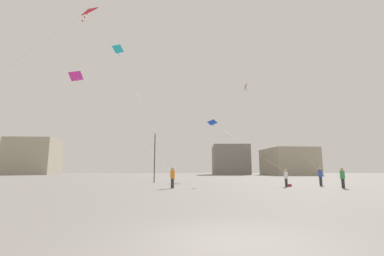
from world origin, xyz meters
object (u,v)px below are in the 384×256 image
at_px(kite_magenta_delta, 77,77).
at_px(kite_cyan_delta, 119,52).
at_px(kite_crimson_diamond, 88,11).
at_px(person_in_white, 286,177).
at_px(handbag_beside_flyer, 290,185).
at_px(building_left_hall, 33,156).
at_px(building_right_hall, 288,162).
at_px(kite_cobalt_delta, 213,123).
at_px(lamppost_west, 155,149).
at_px(person_in_blue, 320,176).
at_px(kite_violet_delta, 246,88).
at_px(building_centre_hall, 230,160).
at_px(person_in_orange, 172,177).
at_px(person_in_green, 343,177).

bearing_deg(kite_magenta_delta, kite_cyan_delta, 18.31).
bearing_deg(kite_cyan_delta, kite_crimson_diamond, -83.32).
relative_size(person_in_white, handbag_beside_flyer, 5.06).
relative_size(building_left_hall, building_right_hall, 0.94).
distance_m(kite_cobalt_delta, lamppost_west, 13.44).
xyz_separation_m(person_in_blue, kite_violet_delta, (-3.02, 15.77, 14.09)).
relative_size(building_centre_hall, handbag_beside_flyer, 58.25).
relative_size(person_in_orange, kite_violet_delta, 0.10).
height_order(kite_crimson_diamond, handbag_beside_flyer, kite_crimson_diamond).
bearing_deg(kite_cyan_delta, building_left_hall, 124.19).
distance_m(person_in_white, kite_violet_delta, 22.42).
height_order(person_in_green, kite_cobalt_delta, kite_cobalt_delta).
bearing_deg(kite_violet_delta, kite_magenta_delta, -148.17).
height_order(person_in_white, person_in_green, person_in_green).
relative_size(person_in_white, kite_magenta_delta, 0.14).
xyz_separation_m(person_in_blue, kite_magenta_delta, (-25.29, 1.95, 10.55)).
relative_size(person_in_white, kite_cobalt_delta, 0.09).
xyz_separation_m(kite_crimson_diamond, handbag_beside_flyer, (15.77, 9.77, -10.85)).
bearing_deg(person_in_orange, kite_cyan_delta, -70.82).
bearing_deg(kite_magenta_delta, person_in_orange, -25.69).
bearing_deg(lamppost_west, person_in_white, -32.30).
bearing_deg(kite_cobalt_delta, building_centre_hall, 76.99).
height_order(person_in_white, lamppost_west, lamppost_west).
bearing_deg(building_left_hall, kite_crimson_diamond, -59.84).
bearing_deg(lamppost_west, kite_violet_delta, 32.79).
relative_size(person_in_blue, kite_crimson_diamond, 0.18).
height_order(person_in_blue, kite_crimson_diamond, kite_crimson_diamond).
relative_size(person_in_green, person_in_blue, 0.96).
relative_size(kite_cobalt_delta, building_centre_hall, 0.99).
relative_size(person_in_orange, kite_cobalt_delta, 0.10).
xyz_separation_m(kite_cobalt_delta, building_centre_hall, (12.88, 55.76, -3.79)).
bearing_deg(kite_crimson_diamond, building_right_hall, 60.20).
distance_m(person_in_white, person_in_orange, 10.60).
xyz_separation_m(person_in_orange, building_centre_hall, (18.82, 74.81, 4.32)).
height_order(kite_cobalt_delta, kite_magenta_delta, kite_magenta_delta).
height_order(person_in_white, kite_cyan_delta, kite_cyan_delta).
distance_m(kite_cyan_delta, building_left_hall, 83.24).
xyz_separation_m(person_in_green, kite_magenta_delta, (-25.17, 5.74, 10.59)).
bearing_deg(person_in_white, kite_violet_delta, -5.28).
height_order(person_in_blue, lamppost_west, lamppost_west).
distance_m(person_in_white, building_centre_hall, 73.77).
xyz_separation_m(person_in_orange, kite_violet_delta, (11.55, 18.98, 14.11)).
relative_size(kite_crimson_diamond, building_left_hall, 0.62).
bearing_deg(person_in_green, building_left_hall, 28.28).
distance_m(person_in_white, lamppost_west, 15.74).
xyz_separation_m(kite_cyan_delta, kite_magenta_delta, (-4.06, -1.34, -3.68)).
distance_m(building_left_hall, lamppost_west, 82.49).
distance_m(person_in_orange, building_right_hall, 74.73).
xyz_separation_m(person_in_white, building_left_hall, (-63.65, 73.32, 5.66)).
bearing_deg(kite_crimson_diamond, building_left_hall, 120.16).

